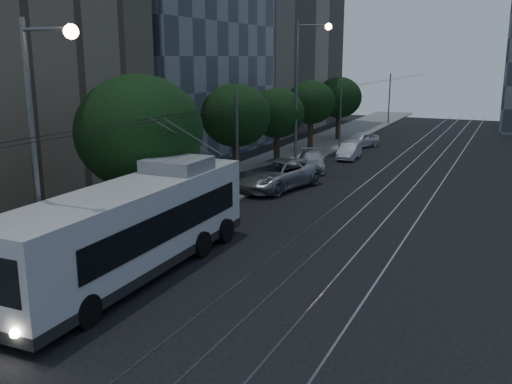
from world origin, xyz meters
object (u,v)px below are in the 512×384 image
Objects in this scene: car_white_d at (361,140)px; streetlamp_far at (302,82)px; pickup_silver at (277,174)px; car_white_b at (311,161)px; car_white_a at (292,169)px; trolleybus at (135,227)px; streetlamp_near at (42,134)px; car_white_c at (349,151)px.

streetlamp_far is at bearing -72.99° from car_white_d.
pickup_silver is 6.41m from car_white_b.
pickup_silver is at bearing -69.59° from car_white_d.
car_white_d is at bearing 85.05° from streetlamp_far.
car_white_a is 3.85m from car_white_b.
trolleybus is 4.86m from streetlamp_near.
trolleybus reaches higher than pickup_silver.
streetlamp_near reaches higher than car_white_c.
pickup_silver is 1.72× the size of car_white_c.
car_white_d is at bearing 68.23° from car_white_b.
car_white_d is 36.61m from streetlamp_near.
streetlamp_far is at bearing 90.18° from streetlamp_near.
pickup_silver is at bearing 88.38° from streetlamp_near.
car_white_c is 8.56m from streetlamp_far.
streetlamp_near is at bearing -77.91° from pickup_silver.
pickup_silver is 1.60× the size of car_white_d.
car_white_c is (0.46, 27.17, -1.18)m from trolleybus.
car_white_c is at bearing 98.21° from pickup_silver.
streetlamp_far is (-0.57, 3.23, 5.46)m from car_white_a.
streetlamp_near reaches higher than car_white_b.
trolleybus is 27.20m from car_white_c.
car_white_a reaches higher than car_white_d.
streetlamp_near reaches higher than pickup_silver.
car_white_a is at bearing 103.93° from pickup_silver.
car_white_a is 0.42× the size of streetlamp_far.
car_white_c is 6.23m from car_white_d.
car_white_c is at bearing 58.94° from car_white_b.
trolleybus is at bearing -83.61° from car_white_a.
streetlamp_far is at bearing 109.47° from pickup_silver.
car_white_b is (-0.01, 6.40, -0.21)m from pickup_silver.
trolleybus is at bearing -86.50° from streetlamp_far.
car_white_d is 0.38× the size of streetlamp_far.
trolleybus is at bearing -94.25° from car_white_c.
car_white_d is (-0.67, 6.19, 0.06)m from car_white_c.
car_white_a is 0.48× the size of streetlamp_near.
trolleybus is at bearing -73.66° from pickup_silver.
pickup_silver reaches higher than car_white_c.
car_white_d is 13.65m from streetlamp_far.
car_white_b is 5.75m from car_white_c.
trolleybus reaches higher than car_white_b.
streetlamp_far reaches higher than car_white_d.
streetlamp_near is at bearing -113.58° from trolleybus.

